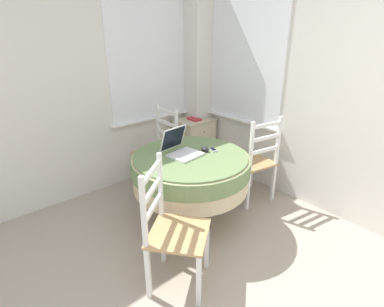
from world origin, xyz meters
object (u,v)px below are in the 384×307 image
Objects in this scene: round_dining_table at (190,169)px; dining_chair_near_back_window at (158,151)px; cell_phone at (213,149)px; book_on_cabinet at (194,119)px; laptop at (181,149)px; dining_chair_camera_near at (172,230)px; corner_cabinet at (194,143)px; dining_chair_near_right_window at (254,162)px; computer_mouse at (205,149)px.

dining_chair_near_back_window is (0.18, 0.81, -0.11)m from round_dining_table.
book_on_cabinet is (0.64, 1.01, -0.03)m from cell_phone.
laptop is 2.74× the size of cell_phone.
dining_chair_camera_near is (-0.63, -0.53, -0.11)m from round_dining_table.
corner_cabinet is (0.75, 0.18, -0.13)m from dining_chair_near_back_window.
dining_chair_near_right_window is (0.81, -0.15, -0.11)m from round_dining_table.
cell_phone is (0.26, -0.04, 0.15)m from round_dining_table.
laptop is 0.36× the size of dining_chair_camera_near.
dining_chair_near_back_window is at bearing 89.11° from computer_mouse.
dining_chair_near_back_window is 1.00× the size of dining_chair_near_right_window.
dining_chair_near_right_window is (0.63, -0.96, 0.00)m from dining_chair_near_back_window.
computer_mouse is at bearing -126.73° from corner_cabinet.
round_dining_table is at bearing -102.80° from dining_chair_near_back_window.
computer_mouse is 0.50× the size of book_on_cabinet.
cell_phone is at bearing 168.93° from dining_chair_near_right_window.
computer_mouse is at bearing 164.99° from cell_phone.
dining_chair_camera_near is at bearing -147.64° from computer_mouse.
corner_cabinet is at bearing 57.24° from cell_phone.
round_dining_table is 1.66× the size of corner_cabinet.
dining_chair_near_right_window is 1.45× the size of corner_cabinet.
laptop is 0.36× the size of dining_chair_near_right_window.
dining_chair_near_right_window is at bearing -10.56° from round_dining_table.
dining_chair_near_right_window is 1.00× the size of dining_chair_camera_near.
book_on_cabinet is (1.53, 1.50, 0.23)m from dining_chair_camera_near.
dining_chair_near_back_window is at bearing -167.62° from book_on_cabinet.
book_on_cabinet is at bearing 42.98° from laptop.
dining_chair_near_right_window reaches higher than computer_mouse.
laptop is 1.41m from corner_cabinet.
dining_chair_near_right_window is 1.49m from dining_chair_camera_near.
laptop is 1.96× the size of book_on_cabinet.
book_on_cabinet is at bearing 47.06° from round_dining_table.
book_on_cabinet is at bearing 85.28° from dining_chair_near_right_window.
dining_chair_camera_near reaches higher than laptop.
laptop is 0.82m from dining_chair_near_back_window.
dining_chair_camera_near is at bearing -151.48° from cell_phone.
dining_chair_near_right_window is at bearing -57.01° from dining_chair_near_back_window.
cell_phone reaches higher than round_dining_table.
dining_chair_near_back_window is 1.15m from dining_chair_near_right_window.
cell_phone is 0.19× the size of corner_cabinet.
dining_chair_near_right_window is at bearing -11.63° from computer_mouse.
dining_chair_near_right_window is at bearing -95.98° from corner_cabinet.
cell_phone is at bearing -122.76° from corner_cabinet.
corner_cabinet is (1.56, 1.53, -0.13)m from dining_chair_camera_near.
dining_chair_near_right_window is (0.55, -0.11, -0.26)m from cell_phone.
computer_mouse is 1.33m from corner_cabinet.
round_dining_table is 0.84m from dining_chair_near_back_window.
cell_phone is 0.62m from dining_chair_near_right_window.
book_on_cabinet is (0.73, 0.99, -0.05)m from computer_mouse.
round_dining_table is 0.83m from dining_chair_near_right_window.
dining_chair_near_back_window reaches higher than round_dining_table.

